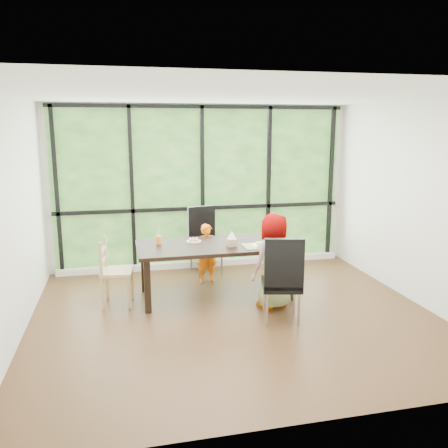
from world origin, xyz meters
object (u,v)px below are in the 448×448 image
(chair_interior_leather, at_px, (282,278))
(white_mug, at_px, (281,237))
(chair_window_leather, at_px, (206,241))
(orange_cup, at_px, (159,240))
(plate_far, at_px, (194,241))
(chair_end_beech, at_px, (117,272))
(child_older, at_px, (272,261))
(dining_table, at_px, (215,270))
(green_cup, at_px, (281,242))
(child_toddler, at_px, (207,253))
(plate_near, at_px, (260,245))
(tissue_box, at_px, (232,242))

(chair_interior_leather, relative_size, white_mug, 13.75)
(chair_window_leather, bearing_deg, orange_cup, -146.16)
(chair_window_leather, distance_m, plate_far, 0.90)
(white_mug, bearing_deg, plate_far, 173.57)
(white_mug, bearing_deg, chair_end_beech, -178.46)
(child_older, bearing_deg, chair_interior_leather, 66.24)
(dining_table, xyz_separation_m, chair_end_beech, (-1.34, -0.00, 0.08))
(chair_interior_leather, distance_m, plate_far, 1.50)
(green_cup, bearing_deg, child_toddler, 133.43)
(chair_window_leather, height_order, plate_far, chair_window_leather)
(chair_end_beech, xyz_separation_m, orange_cup, (0.58, 0.19, 0.36))
(chair_interior_leather, bearing_deg, plate_far, -40.87)
(chair_end_beech, height_order, green_cup, chair_end_beech)
(child_older, relative_size, white_mug, 15.96)
(chair_interior_leather, distance_m, chair_end_beech, 2.19)
(child_older, xyz_separation_m, white_mug, (0.35, 0.62, 0.16))
(plate_near, bearing_deg, chair_interior_leather, -87.29)
(child_older, height_order, plate_far, child_older)
(chair_interior_leather, distance_m, tissue_box, 0.98)
(green_cup, height_order, tissue_box, same)
(chair_window_leather, height_order, green_cup, chair_window_leather)
(chair_interior_leather, bearing_deg, tissue_box, -50.86)
(chair_interior_leather, height_order, plate_near, chair_interior_leather)
(dining_table, xyz_separation_m, chair_interior_leather, (0.61, -1.00, 0.17))
(chair_end_beech, height_order, plate_near, chair_end_beech)
(dining_table, distance_m, plate_far, 0.51)
(green_cup, bearing_deg, chair_interior_leather, -108.19)
(orange_cup, distance_m, white_mug, 1.75)
(chair_window_leather, height_order, tissue_box, chair_window_leather)
(tissue_box, bearing_deg, chair_interior_leather, -63.83)
(dining_table, bearing_deg, chair_window_leather, 86.66)
(chair_interior_leather, height_order, plate_far, chair_interior_leather)
(dining_table, relative_size, green_cup, 20.25)
(plate_near, bearing_deg, chair_end_beech, 173.77)
(chair_interior_leather, xyz_separation_m, child_toddler, (-0.61, 1.60, -0.09))
(chair_end_beech, height_order, orange_cup, chair_end_beech)
(green_cup, bearing_deg, plate_near, 163.17)
(chair_window_leather, bearing_deg, child_older, -81.79)
(child_older, relative_size, green_cup, 11.92)
(orange_cup, xyz_separation_m, green_cup, (1.60, -0.48, -0.01))
(chair_interior_leather, height_order, chair_end_beech, chair_interior_leather)
(child_older, bearing_deg, chair_end_beech, -37.29)
(orange_cup, bearing_deg, chair_window_leather, 45.47)
(green_cup, relative_size, tissue_box, 0.86)
(chair_end_beech, bearing_deg, tissue_box, -87.76)
(plate_far, height_order, green_cup, green_cup)
(chair_window_leather, xyz_separation_m, plate_far, (-0.33, -0.81, 0.22))
(child_toddler, xyz_separation_m, plate_far, (-0.27, -0.40, 0.30))
(chair_window_leather, distance_m, orange_cup, 1.20)
(chair_end_beech, relative_size, plate_far, 4.31)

